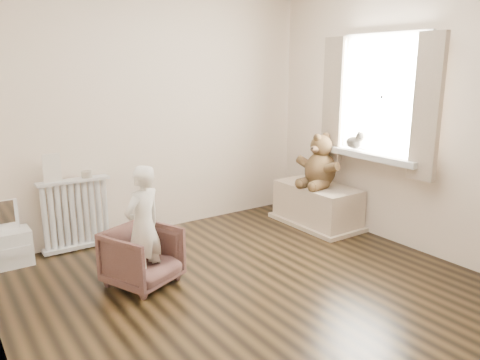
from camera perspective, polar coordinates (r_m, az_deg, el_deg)
floor at (r=3.86m, az=1.98°, el=-13.29°), size 3.60×3.60×0.01m
back_wall at (r=5.01m, az=-10.27°, el=8.41°), size 3.60×0.02×2.60m
right_wall at (r=4.75m, az=20.08°, el=7.50°), size 0.02×3.60×2.60m
window at (r=4.89m, az=17.08°, el=9.66°), size 0.03×0.90×1.10m
window_sill at (r=4.89m, az=15.93°, el=2.86°), size 0.22×1.10×0.06m
curtain_left at (r=4.46m, az=21.85°, el=8.15°), size 0.06×0.26×1.30m
curtain_right at (r=5.19m, az=11.30°, el=9.54°), size 0.06×0.26×1.30m
radiator at (r=4.78m, az=-19.39°, el=-3.59°), size 0.67×0.13×0.71m
paper_doll at (r=4.63m, az=-21.96°, el=1.37°), size 0.16×0.01×0.26m
tin_a at (r=4.72m, az=-18.17°, el=0.66°), size 0.10×0.10×0.06m
toy_vanity at (r=4.68m, az=-26.52°, el=-6.15°), size 0.38×0.27×0.59m
armchair at (r=3.94m, az=-11.79°, el=-9.14°), size 0.67×0.68×0.48m
child at (r=3.80m, az=-11.71°, el=-5.56°), size 0.42×0.36×0.99m
toy_bench at (r=5.35m, az=9.37°, el=-3.26°), size 0.51×0.96×0.45m
teddy_bear at (r=5.19m, az=9.78°, el=1.57°), size 0.52×0.43×0.58m
plush_cat at (r=5.02m, az=13.77°, el=4.79°), size 0.16×0.24×0.20m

